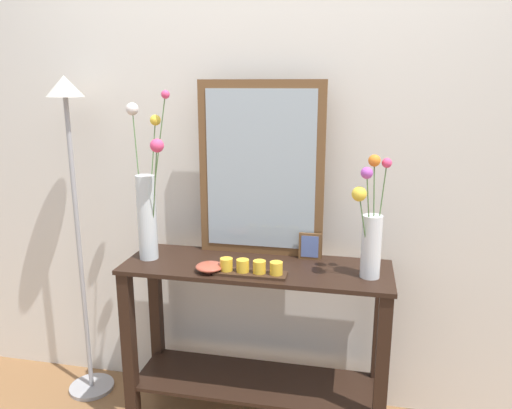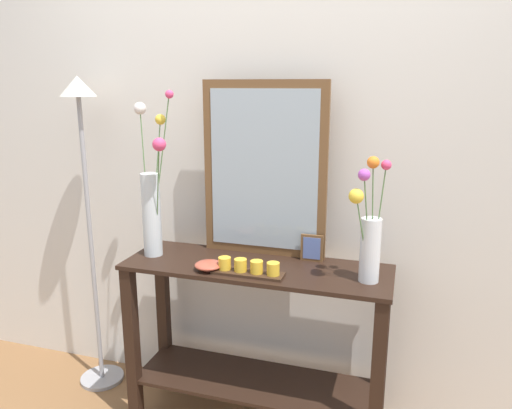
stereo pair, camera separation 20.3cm
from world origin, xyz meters
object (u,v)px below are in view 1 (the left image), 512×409
(candle_tray, at_px, (251,269))
(floor_lamp, at_px, (74,188))
(tall_vase_left, at_px, (147,203))
(decorative_bowl, at_px, (210,267))
(vase_right, at_px, (371,232))
(picture_frame_small, at_px, (310,246))
(mirror_leaning, at_px, (261,170))
(console_table, at_px, (256,330))

(candle_tray, bearing_deg, floor_lamp, 167.44)
(tall_vase_left, relative_size, floor_lamp, 0.46)
(tall_vase_left, relative_size, candle_tray, 2.46)
(candle_tray, xyz_separation_m, decorative_bowl, (-0.19, -0.00, -0.00))
(candle_tray, bearing_deg, vase_right, 8.49)
(vase_right, distance_m, floor_lamp, 1.47)
(candle_tray, xyz_separation_m, floor_lamp, (-0.96, 0.21, 0.27))
(candle_tray, height_order, picture_frame_small, picture_frame_small)
(vase_right, height_order, decorative_bowl, vase_right)
(tall_vase_left, bearing_deg, floor_lamp, 166.62)
(floor_lamp, bearing_deg, tall_vase_left, -13.38)
(picture_frame_small, height_order, floor_lamp, floor_lamp)
(mirror_leaning, xyz_separation_m, candle_tray, (0.01, -0.29, -0.39))
(vase_right, bearing_deg, decorative_bowl, -173.51)
(tall_vase_left, xyz_separation_m, vase_right, (1.02, -0.03, -0.07))
(mirror_leaning, xyz_separation_m, floor_lamp, (-0.94, -0.07, -0.11))
(console_table, bearing_deg, mirror_leaning, 94.04)
(candle_tray, relative_size, decorative_bowl, 2.53)
(mirror_leaning, distance_m, tall_vase_left, 0.55)
(vase_right, xyz_separation_m, decorative_bowl, (-0.69, -0.08, -0.18))
(tall_vase_left, relative_size, picture_frame_small, 6.13)
(tall_vase_left, bearing_deg, picture_frame_small, 10.65)
(console_table, distance_m, tall_vase_left, 0.79)
(console_table, relative_size, tall_vase_left, 1.57)
(picture_frame_small, relative_size, decorative_bowl, 1.02)
(mirror_leaning, relative_size, floor_lamp, 0.49)
(tall_vase_left, relative_size, decorative_bowl, 6.23)
(mirror_leaning, relative_size, decorative_bowl, 6.60)
(vase_right, relative_size, floor_lamp, 0.31)
(vase_right, relative_size, decorative_bowl, 4.23)
(picture_frame_small, distance_m, decorative_bowl, 0.49)
(candle_tray, relative_size, picture_frame_small, 2.49)
(console_table, height_order, picture_frame_small, picture_frame_small)
(tall_vase_left, height_order, floor_lamp, floor_lamp)
(tall_vase_left, bearing_deg, candle_tray, -11.85)
(console_table, bearing_deg, picture_frame_small, 29.69)
(mirror_leaning, distance_m, floor_lamp, 0.95)
(picture_frame_small, xyz_separation_m, floor_lamp, (-1.19, -0.04, 0.24))
(console_table, bearing_deg, candle_tray, -88.83)
(floor_lamp, bearing_deg, decorative_bowl, -15.69)
(console_table, xyz_separation_m, decorative_bowl, (-0.18, -0.12, 0.35))
(picture_frame_small, xyz_separation_m, decorative_bowl, (-0.42, -0.25, -0.04))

